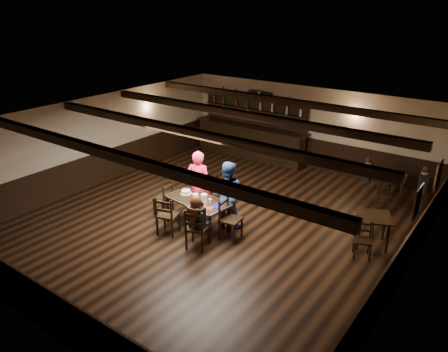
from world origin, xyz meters
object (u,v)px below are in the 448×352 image
Objects in this scene: cake at (186,192)px; bar_counter at (251,137)px; chair_near_left at (166,213)px; dining_table at (198,203)px; woman_pink at (198,184)px; man_blue at (227,194)px; chair_near_right at (196,226)px.

bar_counter is (-1.37, 5.17, -0.07)m from cake.
cake is at bearing 97.09° from chair_near_left.
dining_table is 0.68m from woman_pink.
bar_counter is at bearing -94.46° from woman_pink.
man_blue is 0.39× the size of bar_counter.
chair_near_left is at bearing -82.91° from cake.
chair_near_left is 0.89m from cake.
man_blue reaches higher than chair_near_right.
man_blue is 5.29m from bar_counter.
woman_pink is at bearing 91.29° from chair_near_left.
bar_counter is (-2.45, 6.11, 0.15)m from chair_near_right.
woman_pink is at bearing 78.85° from cake.
dining_table is 1.04m from chair_near_right.
woman_pink is at bearing -20.57° from man_blue.
dining_table is 0.84m from chair_near_left.
man_blue reaches higher than dining_table.
cake is at bearing 1.50° from man_blue.
bar_counter is at bearing 111.82° from chair_near_right.
chair_near_left reaches higher than cake.
man_blue reaches higher than cake.
chair_near_left is 1.30m from woman_pink.
bar_counter is (-2.34, 4.75, -0.12)m from man_blue.
chair_near_left is 6.22m from bar_counter.
dining_table is 0.40× the size of bar_counter.
woman_pink is at bearing 126.79° from chair_near_right.
woman_pink is 6.10× the size of cake.
man_blue is (0.86, 1.29, 0.26)m from chair_near_left.
chair_near_right reaches higher than cake.
cake is (-0.11, 0.86, 0.21)m from chair_near_left.
man_blue is at bearing 160.31° from woman_pink.
cake is at bearing 139.00° from chair_near_right.
dining_table is 1.72× the size of chair_near_left.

